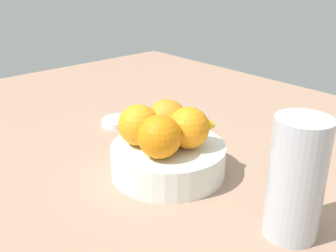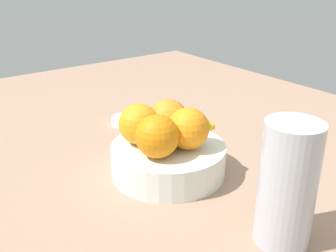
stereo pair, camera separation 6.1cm
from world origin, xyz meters
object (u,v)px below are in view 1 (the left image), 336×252
at_px(thermos_tumbler, 297,178).
at_px(jar_lid, 117,122).
at_px(orange_front_left, 160,137).
at_px(orange_back_left, 139,125).
at_px(fruit_bowl, 168,159).
at_px(orange_center, 167,119).
at_px(orange_front_right, 188,128).
at_px(banana_bunch, 170,125).

height_order(thermos_tumbler, jar_lid, thermos_tumbler).
bearing_deg(orange_front_left, jar_lid, -20.16).
relative_size(thermos_tumbler, jar_lid, 2.52).
relative_size(orange_back_left, thermos_tumbler, 0.42).
relative_size(orange_back_left, jar_lid, 1.05).
distance_m(fruit_bowl, orange_center, 0.08).
relative_size(fruit_bowl, orange_back_left, 2.80).
distance_m(fruit_bowl, orange_back_left, 0.09).
distance_m(orange_front_right, banana_bunch, 0.05).
bearing_deg(orange_center, thermos_tumbler, 179.00).
bearing_deg(orange_front_right, orange_center, 1.09).
height_order(orange_center, jar_lid, orange_center).
height_order(orange_center, banana_bunch, orange_center).
distance_m(banana_bunch, thermos_tumbler, 0.28).
relative_size(orange_front_left, thermos_tumbler, 0.42).
bearing_deg(orange_back_left, orange_front_right, -139.99).
height_order(orange_back_left, banana_bunch, orange_back_left).
bearing_deg(orange_front_right, fruit_bowl, 36.31).
relative_size(orange_front_right, thermos_tumbler, 0.42).
xyz_separation_m(orange_front_left, banana_bunch, (0.04, -0.06, -0.01)).
distance_m(fruit_bowl, orange_front_left, 0.09).
bearing_deg(orange_front_left, orange_front_right, -94.68).
bearing_deg(fruit_bowl, orange_center, -38.03).
distance_m(orange_front_right, orange_center, 0.06).
bearing_deg(orange_back_left, thermos_tumbler, -169.83).
height_order(orange_front_left, orange_back_left, same).
xyz_separation_m(fruit_bowl, orange_back_left, (0.04, 0.04, 0.07)).
bearing_deg(orange_center, jar_lid, -10.13).
bearing_deg(orange_center, fruit_bowl, 141.97).
bearing_deg(banana_bunch, jar_lid, -10.17).
bearing_deg(fruit_bowl, orange_front_right, -143.69).
bearing_deg(fruit_bowl, thermos_tumbler, -176.34).
relative_size(fruit_bowl, orange_front_left, 2.80).
relative_size(orange_back_left, banana_bunch, 0.44).
distance_m(orange_front_right, jar_lid, 0.32).
distance_m(orange_front_right, thermos_tumbler, 0.23).
bearing_deg(orange_front_right, jar_lid, -7.93).
distance_m(fruit_bowl, banana_bunch, 0.07).
bearing_deg(jar_lid, thermos_tumbler, 174.84).
bearing_deg(orange_front_left, banana_bunch, -55.73).
distance_m(orange_front_left, orange_front_right, 0.07).
bearing_deg(banana_bunch, orange_back_left, 67.26).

